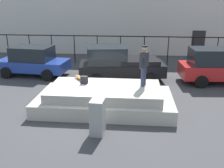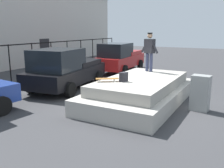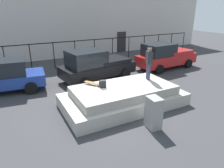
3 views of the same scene
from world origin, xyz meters
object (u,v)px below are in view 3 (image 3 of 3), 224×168
at_px(backpack, 103,84).
at_px(car_blue_sedan_near, 4,76).
at_px(car_black_pickup_mid, 96,65).
at_px(car_red_pickup_far, 165,56).
at_px(skateboard, 92,83).
at_px(utility_box, 154,113).
at_px(skateboarder, 149,60).

relative_size(backpack, car_blue_sedan_near, 0.08).
height_order(backpack, car_black_pickup_mid, car_black_pickup_mid).
bearing_deg(car_black_pickup_mid, car_red_pickup_far, -0.19).
relative_size(skateboard, car_black_pickup_mid, 0.16).
bearing_deg(utility_box, car_blue_sedan_near, 130.79).
bearing_deg(car_blue_sedan_near, backpack, -46.73).
relative_size(car_red_pickup_far, utility_box, 3.90).
height_order(skateboard, car_black_pickup_mid, car_black_pickup_mid).
bearing_deg(utility_box, skateboarder, 62.36).
distance_m(skateboarder, backpack, 2.59).
distance_m(car_black_pickup_mid, utility_box, 6.09).
distance_m(backpack, car_red_pickup_far, 7.66).
bearing_deg(skateboarder, skateboard, 169.18).
xyz_separation_m(skateboarder, utility_box, (-1.55, -2.45, -1.28)).
distance_m(backpack, car_black_pickup_mid, 3.81).
xyz_separation_m(skateboard, car_black_pickup_mid, (1.50, 3.10, -0.10)).
distance_m(skateboard, car_red_pickup_far, 7.69).
bearing_deg(backpack, car_blue_sedan_near, -37.23).
bearing_deg(car_red_pickup_far, skateboard, -156.41).
distance_m(skateboarder, car_blue_sedan_near, 7.61).
relative_size(skateboard, car_red_pickup_far, 0.16).
bearing_deg(skateboarder, utility_box, -122.41).
bearing_deg(backpack, skateboard, -51.21).
relative_size(backpack, car_black_pickup_mid, 0.07).
bearing_deg(backpack, skateboarder, -170.97).
xyz_separation_m(skateboard, car_blue_sedan_near, (-3.57, 3.58, -0.17)).
relative_size(skateboarder, skateboard, 2.17).
distance_m(skateboard, car_blue_sedan_near, 5.06).
relative_size(skateboarder, utility_box, 1.35).
xyz_separation_m(backpack, car_blue_sedan_near, (-3.85, 4.09, -0.24)).
distance_m(backpack, car_blue_sedan_near, 5.62).
distance_m(car_blue_sedan_near, car_black_pickup_mid, 5.09).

